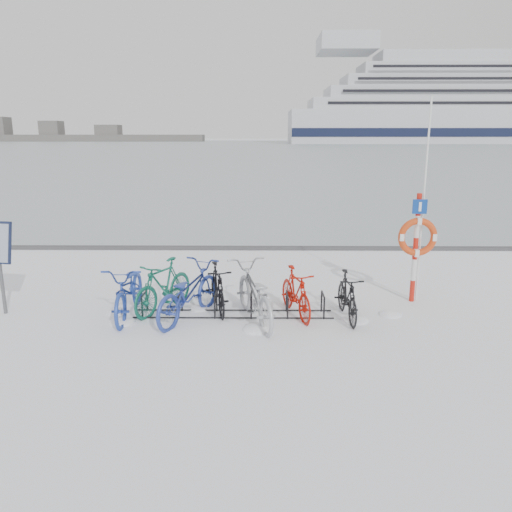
% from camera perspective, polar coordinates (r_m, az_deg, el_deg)
% --- Properties ---
extents(ground, '(900.00, 900.00, 0.00)m').
position_cam_1_polar(ground, '(10.19, -2.57, -6.73)').
color(ground, white).
rests_on(ground, ground).
extents(ice_sheet, '(400.00, 298.00, 0.02)m').
position_cam_1_polar(ice_sheet, '(164.57, 0.43, 12.48)').
color(ice_sheet, '#9CAAB0').
rests_on(ice_sheet, ground).
extents(quay_edge, '(400.00, 0.25, 0.10)m').
position_cam_1_polar(quay_edge, '(15.83, -1.41, 0.92)').
color(quay_edge, '#3F3F42').
rests_on(quay_edge, ground).
extents(bike_rack, '(4.00, 0.48, 0.46)m').
position_cam_1_polar(bike_rack, '(10.12, -2.58, -5.77)').
color(bike_rack, black).
rests_on(bike_rack, ground).
extents(lifebuoy_station, '(0.83, 0.23, 4.30)m').
position_cam_1_polar(lifebuoy_station, '(11.10, 17.97, 2.06)').
color(lifebuoy_station, red).
rests_on(lifebuoy_station, ground).
extents(cruise_ferry, '(151.53, 28.55, 49.79)m').
position_cam_1_polar(cruise_ferry, '(226.47, 23.88, 15.12)').
color(cruise_ferry, silver).
rests_on(cruise_ferry, ground).
extents(shoreline, '(180.00, 12.00, 9.50)m').
position_cam_1_polar(shoreline, '(296.09, -24.45, 12.38)').
color(shoreline, '#505050').
rests_on(shoreline, ground).
extents(bike_0, '(0.81, 2.17, 1.13)m').
position_cam_1_polar(bike_0, '(10.32, -14.26, -3.58)').
color(bike_0, '#233E9E').
rests_on(bike_0, ground).
extents(bike_1, '(1.30, 1.87, 1.10)m').
position_cam_1_polar(bike_1, '(10.46, -10.55, -3.22)').
color(bike_1, '#125A47').
rests_on(bike_1, ground).
extents(bike_2, '(1.57, 2.28, 1.14)m').
position_cam_1_polar(bike_2, '(9.94, -7.76, -3.91)').
color(bike_2, navy).
rests_on(bike_2, ground).
extents(bike_3, '(0.85, 1.73, 1.00)m').
position_cam_1_polar(bike_3, '(10.34, -4.44, -3.51)').
color(bike_3, black).
rests_on(bike_3, ground).
extents(bike_4, '(1.39, 2.36, 1.17)m').
position_cam_1_polar(bike_4, '(9.69, -0.23, -4.14)').
color(bike_4, '#A8ACB1').
rests_on(bike_4, ground).
extents(bike_5, '(0.91, 1.73, 1.00)m').
position_cam_1_polar(bike_5, '(10.06, 4.57, -4.01)').
color(bike_5, '#B41407').
rests_on(bike_5, ground).
extents(bike_6, '(0.54, 1.62, 0.96)m').
position_cam_1_polar(bike_6, '(10.03, 10.39, -4.37)').
color(bike_6, black).
rests_on(bike_6, ground).
extents(snow_drifts, '(6.01, 2.14, 0.19)m').
position_cam_1_polar(snow_drifts, '(10.11, -0.38, -6.88)').
color(snow_drifts, white).
rests_on(snow_drifts, ground).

